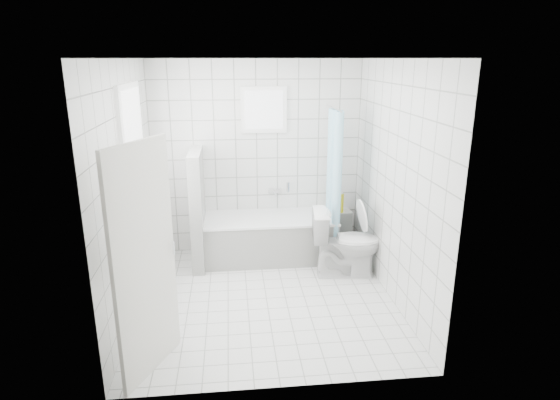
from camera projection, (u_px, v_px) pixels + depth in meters
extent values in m
plane|color=white|center=(266.00, 298.00, 5.28)|extent=(3.00, 3.00, 0.00)
plane|color=white|center=(264.00, 58.00, 4.53)|extent=(3.00, 3.00, 0.00)
cube|color=white|center=(257.00, 158.00, 6.33)|extent=(2.80, 0.02, 2.60)
cube|color=white|center=(281.00, 241.00, 3.48)|extent=(2.80, 0.02, 2.60)
cube|color=white|center=(128.00, 191.00, 4.76)|extent=(0.02, 3.00, 2.60)
cube|color=white|center=(394.00, 184.00, 5.05)|extent=(0.02, 3.00, 2.60)
cube|color=white|center=(136.00, 156.00, 4.96)|extent=(0.01, 0.90, 1.40)
cube|color=white|center=(264.00, 110.00, 6.11)|extent=(0.50, 0.01, 0.50)
cube|color=white|center=(146.00, 222.00, 5.18)|extent=(0.18, 1.02, 0.08)
cube|color=silver|center=(145.00, 263.00, 3.82)|extent=(0.39, 0.74, 2.00)
cube|color=white|center=(270.00, 239.00, 6.29)|extent=(1.72, 0.75, 0.55)
cube|color=white|center=(270.00, 218.00, 6.20)|extent=(1.74, 0.77, 0.03)
cube|color=white|center=(198.00, 208.00, 6.01)|extent=(0.15, 0.85, 1.50)
cube|color=white|center=(336.00, 229.00, 6.63)|extent=(0.40, 0.24, 0.55)
imported|color=white|center=(346.00, 243.00, 5.75)|extent=(0.88, 0.57, 0.85)
cylinder|color=silver|center=(334.00, 108.00, 5.84)|extent=(0.02, 0.80, 0.02)
cube|color=silver|center=(275.00, 191.00, 6.45)|extent=(0.18, 0.06, 0.06)
imported|color=#C763BA|center=(150.00, 202.00, 5.41)|extent=(0.12, 0.12, 0.20)
imported|color=silver|center=(147.00, 204.00, 5.25)|extent=(0.12, 0.12, 0.27)
imported|color=#2E9BD2|center=(143.00, 216.00, 4.99)|extent=(0.12, 0.12, 0.18)
imported|color=white|center=(146.00, 212.00, 5.14)|extent=(0.15, 0.15, 0.17)
cylinder|color=#FFF21A|center=(341.00, 203.00, 6.45)|extent=(0.06, 0.06, 0.27)
cylinder|color=#1B26D9|center=(339.00, 201.00, 6.52)|extent=(0.06, 0.06, 0.27)
cylinder|color=#178D42|center=(333.00, 206.00, 6.45)|extent=(0.06, 0.06, 0.20)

